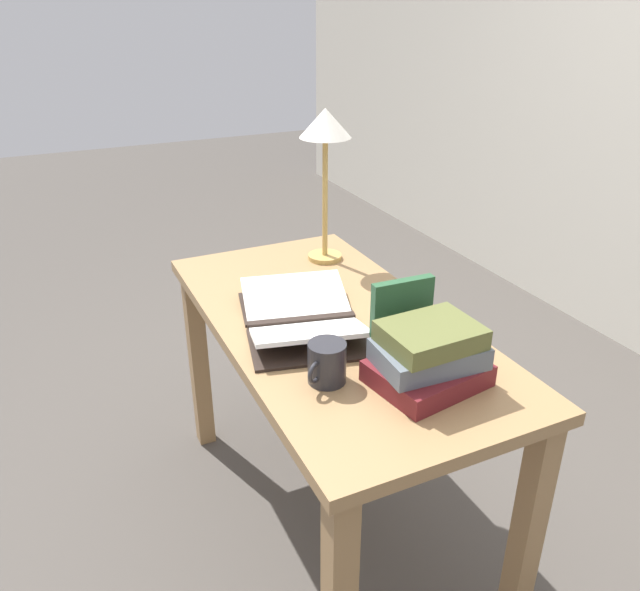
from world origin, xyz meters
name	(u,v)px	position (x,y,z in m)	size (l,w,h in m)	color
ground_plane	(331,517)	(0.00, 0.00, 0.00)	(12.00, 12.00, 0.00)	#47423D
reading_desk	(332,356)	(0.00, 0.00, 0.62)	(1.24, 0.62, 0.74)	#937047
open_book	(302,318)	(-0.01, -0.09, 0.76)	(0.50, 0.40, 0.07)	black
book_stack_tall	(429,357)	(0.37, 0.06, 0.81)	(0.24, 0.28, 0.15)	maroon
book_standing_upright	(401,317)	(0.23, 0.08, 0.84)	(0.03, 0.16, 0.20)	#234C2D
reading_lamp	(325,137)	(-0.41, 0.17, 1.16)	(0.17, 0.17, 0.50)	tan
coffee_mug	(327,363)	(0.27, -0.15, 0.79)	(0.09, 0.11, 0.10)	#28282D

